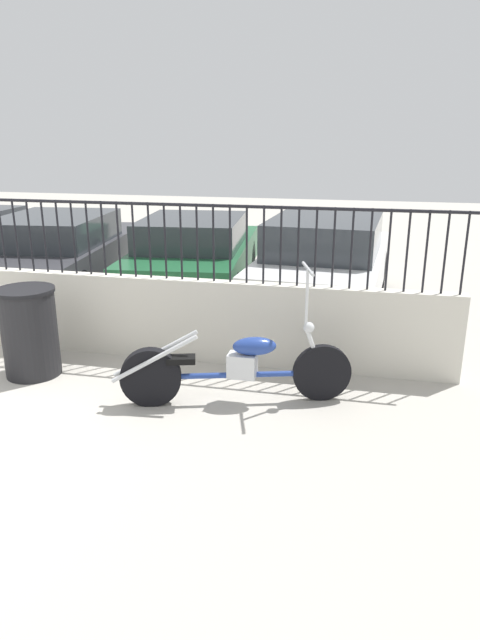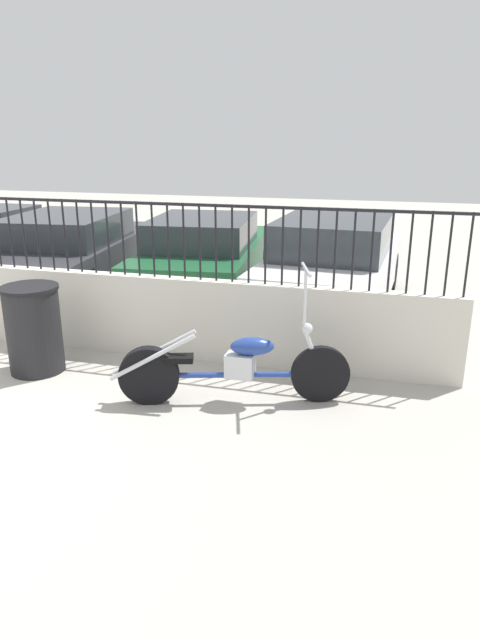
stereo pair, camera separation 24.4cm
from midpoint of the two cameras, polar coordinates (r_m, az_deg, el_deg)
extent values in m
cube|color=beige|center=(7.56, -20.38, 1.03)|extent=(10.02, 0.18, 0.97)
cylinder|color=black|center=(7.57, -23.57, 7.84)|extent=(0.02, 0.02, 0.86)
cylinder|color=black|center=(7.46, -22.38, 7.86)|extent=(0.02, 0.02, 0.86)
cylinder|color=black|center=(7.36, -21.16, 7.87)|extent=(0.02, 0.02, 0.86)
cylinder|color=black|center=(7.26, -19.90, 7.88)|extent=(0.02, 0.02, 0.86)
cylinder|color=black|center=(7.16, -18.61, 7.88)|extent=(0.02, 0.02, 0.86)
cylinder|color=black|center=(7.06, -17.28, 7.88)|extent=(0.02, 0.02, 0.86)
cylinder|color=black|center=(6.97, -15.91, 7.88)|extent=(0.02, 0.02, 0.86)
cylinder|color=black|center=(6.88, -14.51, 7.87)|extent=(0.02, 0.02, 0.86)
cylinder|color=black|center=(6.80, -13.07, 7.86)|extent=(0.02, 0.02, 0.86)
cylinder|color=black|center=(6.72, -11.60, 7.84)|extent=(0.02, 0.02, 0.86)
cylinder|color=black|center=(6.65, -10.10, 7.82)|extent=(0.02, 0.02, 0.86)
cylinder|color=black|center=(6.58, -8.56, 7.79)|extent=(0.02, 0.02, 0.86)
cylinder|color=black|center=(6.51, -7.00, 7.76)|extent=(0.02, 0.02, 0.86)
cylinder|color=black|center=(6.45, -5.40, 7.71)|extent=(0.02, 0.02, 0.86)
cylinder|color=black|center=(6.40, -3.77, 7.66)|extent=(0.02, 0.02, 0.86)
cylinder|color=black|center=(6.35, -2.12, 7.61)|extent=(0.02, 0.02, 0.86)
cylinder|color=black|center=(6.31, -0.44, 7.54)|extent=(0.02, 0.02, 0.86)
cylinder|color=black|center=(6.27, 1.26, 7.47)|extent=(0.02, 0.02, 0.86)
cylinder|color=black|center=(6.23, 2.97, 7.40)|extent=(0.02, 0.02, 0.86)
cylinder|color=black|center=(6.20, 4.71, 7.31)|extent=(0.02, 0.02, 0.86)
cylinder|color=black|center=(6.18, 6.46, 7.22)|extent=(0.02, 0.02, 0.86)
cylinder|color=black|center=(6.17, 8.21, 7.12)|extent=(0.02, 0.02, 0.86)
cylinder|color=black|center=(6.15, 9.98, 7.01)|extent=(0.02, 0.02, 0.86)
cylinder|color=black|center=(6.15, 11.75, 6.89)|extent=(0.02, 0.02, 0.86)
cylinder|color=black|center=(6.15, 13.52, 6.77)|extent=(0.02, 0.02, 0.86)
cylinder|color=black|center=(6.16, 15.28, 6.65)|extent=(0.02, 0.02, 0.86)
cylinder|color=black|center=(6.17, 17.04, 6.51)|extent=(0.02, 0.02, 0.86)
cylinder|color=black|center=(6.19, 18.79, 6.37)|extent=(0.02, 0.02, 0.86)
cylinder|color=black|center=(6.21, 20.53, 6.23)|extent=(0.02, 0.02, 0.86)
cylinder|color=black|center=(7.30, -21.53, 11.05)|extent=(10.02, 0.04, 0.04)
cylinder|color=black|center=(5.75, 6.98, -5.26)|extent=(0.58, 0.23, 0.58)
cylinder|color=black|center=(5.69, -10.14, -5.67)|extent=(0.61, 0.28, 0.60)
cylinder|color=navy|center=(5.66, -1.53, -5.53)|extent=(1.51, 0.49, 0.06)
cube|color=silver|center=(5.62, -1.03, -4.58)|extent=(0.28, 0.18, 0.24)
ellipsoid|color=navy|center=(5.55, 0.20, -2.64)|extent=(0.47, 0.31, 0.18)
cube|color=black|center=(5.60, -7.18, -3.95)|extent=(0.31, 0.23, 0.06)
cylinder|color=silver|center=(5.64, 6.18, -2.96)|extent=(0.22, 0.10, 0.51)
sphere|color=silver|center=(5.55, 5.65, -0.77)|extent=(0.11, 0.11, 0.11)
cylinder|color=silver|center=(5.46, 5.43, 2.23)|extent=(0.03, 0.03, 0.56)
cylinder|color=silver|center=(5.38, 5.52, 5.12)|extent=(0.18, 0.51, 0.03)
cylinder|color=silver|center=(5.54, -9.82, -3.87)|extent=(0.82, 0.28, 0.48)
cylinder|color=silver|center=(5.67, -9.68, -3.34)|extent=(0.82, 0.28, 0.48)
cylinder|color=black|center=(6.70, -21.26, -1.31)|extent=(0.60, 0.60, 0.95)
cylinder|color=black|center=(6.56, -21.74, 2.77)|extent=(0.63, 0.63, 0.04)
cylinder|color=black|center=(12.75, -19.29, 7.02)|extent=(0.13, 0.64, 0.64)
cylinder|color=black|center=(12.03, -19.01, 6.43)|extent=(0.18, 0.65, 0.64)
cylinder|color=black|center=(11.41, -11.17, 6.49)|extent=(0.18, 0.65, 0.64)
cylinder|color=black|center=(8.89, -16.39, 2.79)|extent=(0.18, 0.65, 0.64)
cube|color=#38383D|center=(10.41, -18.00, 5.99)|extent=(2.29, 4.63, 0.57)
cube|color=#2D3338|center=(10.12, -18.80, 8.56)|extent=(1.86, 2.30, 0.46)
cylinder|color=black|center=(11.11, -7.96, 6.34)|extent=(0.17, 0.65, 0.64)
cylinder|color=black|center=(10.82, 0.44, 6.20)|extent=(0.17, 0.65, 0.64)
cylinder|color=black|center=(8.77, -12.03, 2.93)|extent=(0.17, 0.65, 0.64)
cylinder|color=black|center=(8.39, -1.46, 2.65)|extent=(0.17, 0.65, 0.64)
cube|color=#1E5933|center=(9.69, -5.19, 5.95)|extent=(2.13, 4.21, 0.57)
cube|color=#2D3338|center=(9.40, -5.53, 8.75)|extent=(1.75, 2.09, 0.46)
cylinder|color=black|center=(10.35, 4.35, 5.60)|extent=(0.15, 0.65, 0.64)
cylinder|color=black|center=(10.15, 13.33, 4.90)|extent=(0.15, 0.65, 0.64)
cylinder|color=black|center=(7.96, 0.43, 1.78)|extent=(0.15, 0.65, 0.64)
cylinder|color=black|center=(7.69, 12.08, 0.78)|extent=(0.15, 0.65, 0.64)
cube|color=silver|center=(8.94, 7.71, 4.96)|extent=(2.00, 4.22, 0.61)
cube|color=#2D3338|center=(8.63, 7.66, 8.34)|extent=(1.68, 2.08, 0.52)
camera|label=1|loc=(0.12, -91.17, -0.38)|focal=32.00mm
camera|label=2|loc=(0.12, 88.83, 0.38)|focal=32.00mm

